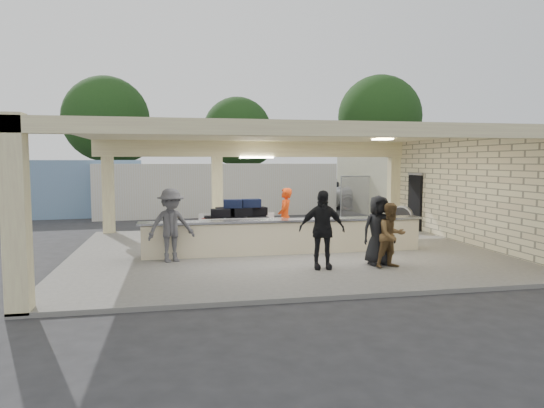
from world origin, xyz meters
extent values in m
plane|color=#272729|center=(0.00, 0.00, 0.00)|extent=(120.00, 120.00, 0.00)
cube|color=#605E59|center=(0.00, 0.00, 0.05)|extent=(12.00, 10.00, 0.10)
cube|color=#C7B485|center=(0.00, 0.00, 3.50)|extent=(12.00, 10.00, 0.02)
cube|color=beige|center=(6.00, 0.00, 1.75)|extent=(0.02, 10.00, 3.50)
cube|color=black|center=(5.94, 3.20, 1.15)|extent=(0.10, 0.95, 2.10)
cube|color=#C7B485|center=(0.00, 4.75, 3.20)|extent=(12.00, 0.50, 0.60)
cube|color=#C7B485|center=(0.00, -4.85, 3.35)|extent=(12.00, 0.30, 0.30)
cube|color=#C7B485|center=(-5.50, 4.75, 1.80)|extent=(0.40, 0.40, 3.50)
cube|color=#C7B485|center=(-1.50, 4.75, 1.80)|extent=(0.40, 0.40, 3.50)
cube|color=#C7B485|center=(5.80, 4.80, 1.80)|extent=(0.40, 0.40, 3.50)
cube|color=#C7B485|center=(-5.80, -4.80, 1.80)|extent=(0.40, 0.40, 3.50)
cube|color=white|center=(0.00, 4.50, 2.88)|extent=(1.30, 0.12, 0.06)
cube|color=#FFEABF|center=(3.80, 1.50, 3.47)|extent=(0.55, 0.55, 0.04)
cube|color=#FFEABF|center=(3.80, -0.50, 3.47)|extent=(0.55, 0.55, 0.04)
cube|color=#FFEABF|center=(3.80, -2.50, 3.47)|extent=(0.55, 0.55, 0.04)
cube|color=beige|center=(0.00, -0.50, 0.55)|extent=(8.00, 0.50, 0.90)
cube|color=#B7B7BC|center=(0.00, -0.50, 1.05)|extent=(8.20, 0.58, 0.06)
cube|color=silver|center=(-1.14, 1.04, 0.69)|extent=(2.51, 1.54, 0.12)
cylinder|color=black|center=(-2.14, 0.51, 0.30)|extent=(0.13, 0.40, 0.40)
cylinder|color=black|center=(-2.11, 1.60, 0.30)|extent=(0.13, 0.40, 0.40)
cylinder|color=black|center=(-0.16, 0.47, 0.30)|extent=(0.13, 0.40, 0.40)
cylinder|color=black|center=(-0.13, 1.56, 0.30)|extent=(0.13, 0.40, 0.40)
cube|color=silver|center=(-1.12, 1.78, 0.89)|extent=(2.47, 0.10, 0.30)
cube|color=silver|center=(-1.15, 0.29, 0.89)|extent=(2.47, 0.10, 0.30)
cube|color=black|center=(-1.93, 0.76, 0.88)|extent=(0.58, 0.39, 0.26)
cube|color=black|center=(-1.24, 0.74, 0.88)|extent=(0.58, 0.39, 0.26)
cube|color=black|center=(-0.55, 0.73, 0.88)|extent=(0.58, 0.39, 0.26)
cube|color=black|center=(-1.92, 1.35, 0.88)|extent=(0.58, 0.39, 0.26)
cube|color=black|center=(-1.23, 1.34, 0.88)|extent=(0.58, 0.39, 0.26)
cube|color=black|center=(-0.54, 1.32, 0.88)|extent=(0.58, 0.39, 0.26)
cube|color=black|center=(-1.73, 0.85, 1.15)|extent=(0.58, 0.39, 0.26)
cube|color=black|center=(-1.04, 1.03, 1.15)|extent=(0.58, 0.39, 0.26)
cube|color=black|center=(-0.54, 1.22, 1.15)|extent=(0.58, 0.39, 0.26)
cube|color=black|center=(-1.52, 1.34, 1.15)|extent=(0.58, 0.39, 0.26)
cube|color=black|center=(-1.33, 1.04, 1.42)|extent=(0.58, 0.39, 0.26)
cube|color=black|center=(-0.74, 1.13, 1.42)|extent=(0.58, 0.39, 0.26)
cube|color=#590F0C|center=(-2.03, 0.66, 0.88)|extent=(0.58, 0.39, 0.26)
cylinder|color=silver|center=(5.36, 3.13, 0.62)|extent=(0.83, 0.76, 0.85)
cylinder|color=black|center=(5.36, 3.13, 0.62)|extent=(0.79, 0.73, 0.76)
cube|color=silver|center=(5.08, 3.13, 0.24)|extent=(0.06, 0.47, 0.28)
cube|color=silver|center=(5.64, 3.13, 0.24)|extent=(0.06, 0.47, 0.28)
imported|color=red|center=(0.25, 0.69, 1.00)|extent=(0.59, 0.75, 1.81)
imported|color=brown|center=(2.13, -2.87, 0.91)|extent=(0.84, 0.51, 1.61)
imported|color=black|center=(0.42, -2.62, 1.06)|extent=(1.17, 0.53, 1.93)
imported|color=#47464B|center=(-3.20, -1.07, 1.06)|extent=(1.32, 0.82, 1.93)
imported|color=black|center=(1.97, -2.45, 0.98)|extent=(0.88, 0.40, 1.77)
imported|color=silver|center=(8.30, 12.40, 0.78)|extent=(5.66, 3.11, 1.55)
imported|color=silver|center=(13.14, 14.18, 0.71)|extent=(4.80, 2.77, 1.43)
imported|color=black|center=(7.34, 14.36, 0.77)|extent=(4.75, 2.15, 1.53)
cube|color=silver|center=(-0.92, 10.91, 1.31)|extent=(12.25, 3.52, 2.62)
cube|color=#6C86AE|center=(-10.15, 11.48, 1.40)|extent=(10.93, 3.53, 2.79)
cylinder|color=gray|center=(5.00, 9.00, 1.00)|extent=(0.06, 0.06, 2.00)
cylinder|color=gray|center=(7.00, 9.00, 1.00)|extent=(0.06, 0.06, 2.00)
cylinder|color=gray|center=(9.00, 9.00, 1.00)|extent=(0.06, 0.06, 2.00)
cylinder|color=gray|center=(11.00, 9.00, 1.00)|extent=(0.06, 0.06, 2.00)
cylinder|color=gray|center=(13.00, 9.00, 1.00)|extent=(0.06, 0.06, 2.00)
cylinder|color=gray|center=(15.00, 9.00, 1.00)|extent=(0.06, 0.06, 2.00)
cube|color=gray|center=(11.00, 9.00, 1.00)|extent=(12.00, 0.02, 2.00)
cylinder|color=gray|center=(11.00, 9.00, 2.00)|extent=(12.00, 0.05, 0.05)
cylinder|color=#382619|center=(-8.00, 24.00, 2.25)|extent=(0.70, 0.70, 4.50)
sphere|color=black|center=(-8.00, 24.00, 5.85)|extent=(6.30, 6.30, 6.30)
sphere|color=black|center=(-6.80, 24.60, 4.95)|extent=(4.50, 4.50, 4.50)
cylinder|color=#382619|center=(2.00, 26.00, 2.00)|extent=(0.70, 0.70, 4.00)
sphere|color=black|center=(2.00, 26.00, 5.20)|extent=(5.60, 5.60, 5.60)
sphere|color=black|center=(3.20, 26.60, 4.40)|extent=(4.00, 4.00, 4.00)
cylinder|color=#382619|center=(14.00, 25.00, 2.50)|extent=(0.70, 0.70, 5.00)
sphere|color=black|center=(14.00, 25.00, 6.50)|extent=(7.00, 7.00, 7.00)
sphere|color=black|center=(15.20, 25.60, 5.50)|extent=(5.00, 5.00, 5.00)
cube|color=#B1AF8D|center=(9.50, 10.00, 1.60)|extent=(6.00, 8.00, 3.20)
camera|label=1|loc=(-3.08, -13.87, 2.72)|focal=32.00mm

